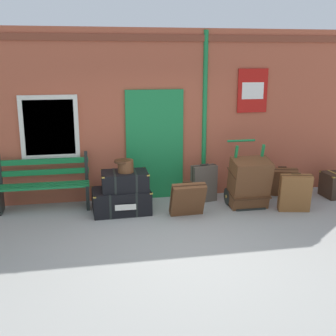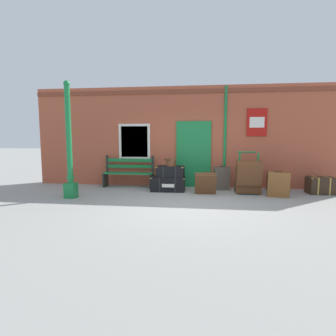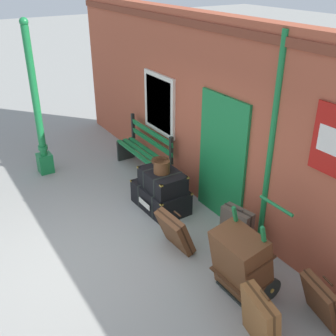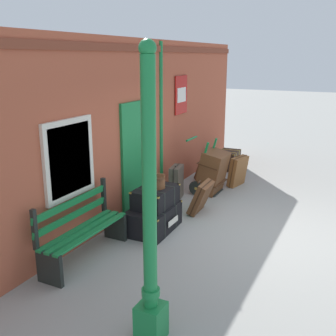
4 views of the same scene
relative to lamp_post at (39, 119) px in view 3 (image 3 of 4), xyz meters
name	(u,v)px [view 3 (image 3 of 4)]	position (x,y,z in m)	size (l,w,h in m)	color
ground_plane	(84,262)	(3.11, -0.42, -1.15)	(60.00, 60.00, 0.00)	gray
brick_facade	(230,124)	(3.10, 2.18, 0.45)	(10.40, 0.35, 3.20)	#AD5138
lamp_post	(39,119)	(0.00, 0.00, 0.00)	(0.28, 0.28, 3.03)	#197A3D
platform_bench	(145,152)	(1.09, 1.74, -0.71)	(1.60, 0.43, 1.01)	#197A3D
steamer_trunk_base	(161,197)	(2.43, 1.29, -0.94)	(1.03, 0.70, 0.43)	black
steamer_trunk_middle	(162,180)	(2.50, 1.29, -0.57)	(0.82, 0.56, 0.33)	black
round_hatbox	(161,166)	(2.51, 1.26, -0.29)	(0.33, 0.29, 0.22)	brown
porters_trolley	(250,270)	(4.74, 1.26, -0.88)	(0.71, 0.68, 1.18)	black
large_brown_trunk	(241,263)	(4.74, 1.09, -0.68)	(0.70, 0.61, 0.95)	brown
suitcase_brown	(175,232)	(3.54, 0.87, -0.84)	(0.61, 0.40, 0.62)	brown
suitcase_beige	(322,301)	(5.61, 1.57, -0.85)	(0.60, 0.45, 0.61)	brown
suitcase_cream	(236,230)	(4.03, 1.62, -0.80)	(0.50, 0.28, 0.74)	#51473D
suitcase_oxblood	(260,320)	(5.46, 0.74, -0.81)	(0.59, 0.38, 0.71)	brown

